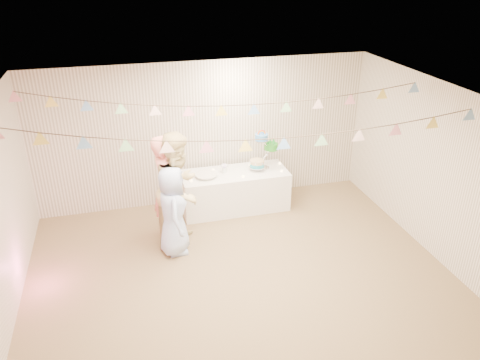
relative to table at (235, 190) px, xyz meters
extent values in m
plane|color=brown|center=(-0.42, -2.00, -0.35)|extent=(6.00, 6.00, 0.00)
plane|color=white|center=(-0.42, -2.00, 2.25)|extent=(6.00, 6.00, 0.00)
plane|color=silver|center=(-0.42, 0.50, 0.95)|extent=(6.00, 6.00, 0.00)
plane|color=silver|center=(-0.42, -4.50, 0.95)|extent=(6.00, 6.00, 0.00)
plane|color=silver|center=(2.58, -2.00, 0.95)|extent=(5.00, 5.00, 0.00)
cube|color=white|center=(0.00, 0.00, 0.00)|extent=(1.89, 0.76, 0.71)
cylinder|color=white|center=(-0.52, -0.05, 0.40)|extent=(0.38, 0.38, 0.02)
imported|color=#FC9084|center=(-1.26, -0.68, 0.53)|extent=(0.45, 0.66, 1.77)
imported|color=#DCC587|center=(-1.09, -0.84, 0.58)|extent=(1.10, 1.15, 1.86)
imported|color=#B1C7FB|center=(-1.24, -1.10, 0.36)|extent=(0.47, 0.71, 1.42)
cylinder|color=#FFD88C|center=(-0.80, -0.15, 0.37)|extent=(0.04, 0.04, 0.03)
cylinder|color=#FFD88C|center=(-0.35, 0.18, 0.37)|extent=(0.04, 0.04, 0.03)
cylinder|color=#FFD88C|center=(0.10, -0.22, 0.37)|extent=(0.04, 0.04, 0.03)
cylinder|color=#FFD88C|center=(0.35, 0.22, 0.37)|extent=(0.04, 0.04, 0.03)
cylinder|color=#FFD88C|center=(0.82, -0.18, 0.37)|extent=(0.04, 0.04, 0.03)
cylinder|color=#FFD88C|center=(0.90, 0.15, 0.37)|extent=(0.04, 0.04, 0.03)
camera|label=1|loc=(-1.85, -7.27, 3.84)|focal=35.00mm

